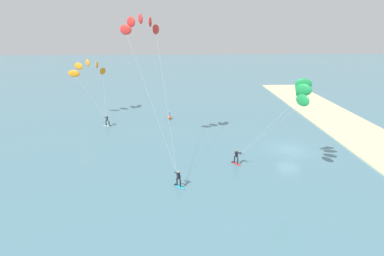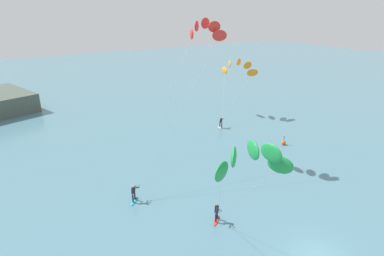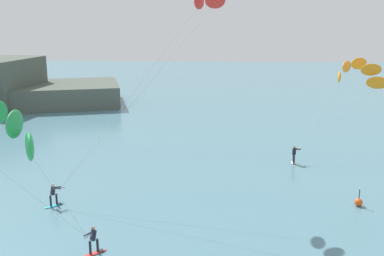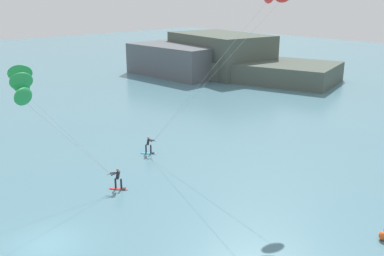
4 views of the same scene
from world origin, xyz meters
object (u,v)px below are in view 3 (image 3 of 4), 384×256
Objects in this scene: kitesurfer_mid_water at (199,3)px; marker_buoy at (359,202)px; kitesurfer_nearshore at (0,135)px; kitesurfer_far_out at (356,75)px.

kitesurfer_mid_water is 11.37× the size of marker_buoy.
marker_buoy is (18.64, 13.17, -7.98)m from kitesurfer_nearshore.
kitesurfer_far_out is at bearing 36.67° from kitesurfer_mid_water.
kitesurfer_far_out is at bearing 77.88° from marker_buoy.
kitesurfer_mid_water is at bearing 64.94° from kitesurfer_nearshore.
kitesurfer_mid_water reaches higher than kitesurfer_far_out.
kitesurfer_nearshore is 0.62× the size of kitesurfer_mid_water.
kitesurfer_nearshore is 33.74m from kitesurfer_far_out.
kitesurfer_nearshore is 1.06× the size of kitesurfer_far_out.
kitesurfer_nearshore is at bearing -129.41° from kitesurfer_far_out.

